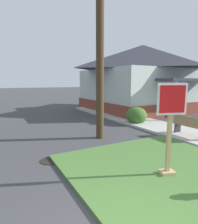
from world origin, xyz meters
name	(u,v)px	position (x,y,z in m)	size (l,w,h in m)	color
grass_corner_patch	(168,172)	(2.52, 1.88, 0.04)	(4.91, 5.21, 0.08)	#477033
sidewalk_strip	(154,125)	(6.17, 6.16, 0.06)	(2.20, 17.10, 0.12)	#B2AFA8
stop_sign	(170,130)	(2.38, 1.77, 1.22)	(0.73, 0.38, 2.30)	tan
manhole_cover	(52,160)	(0.08, 4.21, 0.01)	(0.70, 0.70, 0.02)	black
street_bench	(190,125)	(5.85, 3.73, 0.59)	(0.44, 1.54, 0.85)	#93704C
corner_house	(142,77)	(9.96, 11.59, 2.79)	(8.85, 9.41, 5.43)	brown
shrub_by_curb	(136,116)	(5.70, 7.06, 0.50)	(1.17, 1.17, 1.00)	#3A6324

